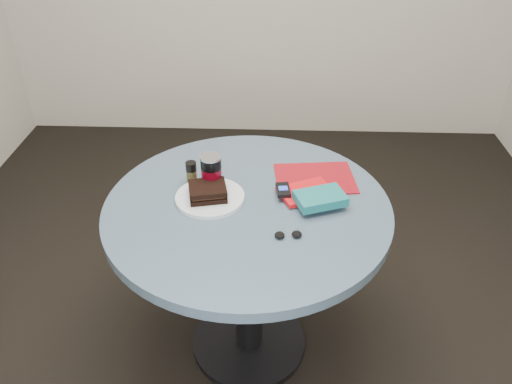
{
  "coord_description": "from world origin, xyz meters",
  "views": [
    {
      "loc": [
        0.08,
        -1.4,
        1.77
      ],
      "look_at": [
        0.03,
        0.0,
        0.8
      ],
      "focal_mm": 35.0,
      "sensor_mm": 36.0,
      "label": 1
    }
  ],
  "objects_px": {
    "magazine": "(315,178)",
    "mp3_player": "(283,190)",
    "pepper_grinder": "(192,173)",
    "novel": "(320,198)",
    "sandwich": "(208,191)",
    "soda_can": "(211,173)",
    "red_book": "(306,192)",
    "table": "(248,240)",
    "headphones": "(288,235)",
    "plate": "(210,198)"
  },
  "relations": [
    {
      "from": "sandwich",
      "to": "mp3_player",
      "type": "xyz_separation_m",
      "value": [
        0.26,
        0.03,
        -0.01
      ]
    },
    {
      "from": "red_book",
      "to": "mp3_player",
      "type": "distance_m",
      "value": 0.08
    },
    {
      "from": "plate",
      "to": "soda_can",
      "type": "relative_size",
      "value": 1.76
    },
    {
      "from": "sandwich",
      "to": "soda_can",
      "type": "relative_size",
      "value": 1.07
    },
    {
      "from": "novel",
      "to": "plate",
      "type": "bearing_deg",
      "value": 155.72
    },
    {
      "from": "plate",
      "to": "magazine",
      "type": "bearing_deg",
      "value": 21.26
    },
    {
      "from": "pepper_grinder",
      "to": "novel",
      "type": "relative_size",
      "value": 0.54
    },
    {
      "from": "sandwich",
      "to": "soda_can",
      "type": "xyz_separation_m",
      "value": [
        0.01,
        0.07,
        0.03
      ]
    },
    {
      "from": "sandwich",
      "to": "mp3_player",
      "type": "height_order",
      "value": "sandwich"
    },
    {
      "from": "pepper_grinder",
      "to": "magazine",
      "type": "relative_size",
      "value": 0.31
    },
    {
      "from": "magazine",
      "to": "novel",
      "type": "distance_m",
      "value": 0.18
    },
    {
      "from": "pepper_grinder",
      "to": "red_book",
      "type": "xyz_separation_m",
      "value": [
        0.41,
        -0.06,
        -0.03
      ]
    },
    {
      "from": "pepper_grinder",
      "to": "mp3_player",
      "type": "height_order",
      "value": "pepper_grinder"
    },
    {
      "from": "magazine",
      "to": "red_book",
      "type": "bearing_deg",
      "value": -115.87
    },
    {
      "from": "headphones",
      "to": "novel",
      "type": "bearing_deg",
      "value": 56.3
    },
    {
      "from": "table",
      "to": "mp3_player",
      "type": "height_order",
      "value": "mp3_player"
    },
    {
      "from": "plate",
      "to": "headphones",
      "type": "xyz_separation_m",
      "value": [
        0.27,
        -0.2,
        0.0
      ]
    },
    {
      "from": "soda_can",
      "to": "pepper_grinder",
      "type": "bearing_deg",
      "value": 155.32
    },
    {
      "from": "pepper_grinder",
      "to": "novel",
      "type": "bearing_deg",
      "value": -15.59
    },
    {
      "from": "table",
      "to": "soda_can",
      "type": "xyz_separation_m",
      "value": [
        -0.13,
        0.08,
        0.23
      ]
    },
    {
      "from": "mp3_player",
      "to": "headphones",
      "type": "xyz_separation_m",
      "value": [
        0.02,
        -0.23,
        -0.02
      ]
    },
    {
      "from": "sandwich",
      "to": "pepper_grinder",
      "type": "relative_size",
      "value": 1.63
    },
    {
      "from": "pepper_grinder",
      "to": "headphones",
      "type": "xyz_separation_m",
      "value": [
        0.35,
        -0.29,
        -0.04
      ]
    },
    {
      "from": "plate",
      "to": "pepper_grinder",
      "type": "relative_size",
      "value": 2.69
    },
    {
      "from": "magazine",
      "to": "headphones",
      "type": "bearing_deg",
      "value": -112.74
    },
    {
      "from": "magazine",
      "to": "mp3_player",
      "type": "distance_m",
      "value": 0.17
    },
    {
      "from": "soda_can",
      "to": "red_book",
      "type": "relative_size",
      "value": 0.75
    },
    {
      "from": "pepper_grinder",
      "to": "mp3_player",
      "type": "xyz_separation_m",
      "value": [
        0.33,
        -0.07,
        -0.02
      ]
    },
    {
      "from": "sandwich",
      "to": "magazine",
      "type": "bearing_deg",
      "value": 21.66
    },
    {
      "from": "magazine",
      "to": "sandwich",
      "type": "bearing_deg",
      "value": -164.09
    },
    {
      "from": "pepper_grinder",
      "to": "magazine",
      "type": "distance_m",
      "value": 0.46
    },
    {
      "from": "headphones",
      "to": "plate",
      "type": "bearing_deg",
      "value": 144.24
    },
    {
      "from": "table",
      "to": "headphones",
      "type": "height_order",
      "value": "headphones"
    },
    {
      "from": "novel",
      "to": "magazine",
      "type": "bearing_deg",
      "value": 72.15
    },
    {
      "from": "table",
      "to": "novel",
      "type": "distance_m",
      "value": 0.32
    },
    {
      "from": "plate",
      "to": "headphones",
      "type": "relative_size",
      "value": 2.66
    },
    {
      "from": "soda_can",
      "to": "headphones",
      "type": "xyz_separation_m",
      "value": [
        0.27,
        -0.26,
        -0.06
      ]
    },
    {
      "from": "soda_can",
      "to": "plate",
      "type": "bearing_deg",
      "value": -91.38
    },
    {
      "from": "sandwich",
      "to": "pepper_grinder",
      "type": "distance_m",
      "value": 0.13
    },
    {
      "from": "mp3_player",
      "to": "magazine",
      "type": "bearing_deg",
      "value": 44.27
    },
    {
      "from": "table",
      "to": "red_book",
      "type": "distance_m",
      "value": 0.28
    },
    {
      "from": "plate",
      "to": "novel",
      "type": "bearing_deg",
      "value": -4.5
    },
    {
      "from": "red_book",
      "to": "mp3_player",
      "type": "height_order",
      "value": "mp3_player"
    },
    {
      "from": "novel",
      "to": "mp3_player",
      "type": "height_order",
      "value": "novel"
    },
    {
      "from": "magazine",
      "to": "mp3_player",
      "type": "xyz_separation_m",
      "value": [
        -0.12,
        -0.12,
        0.02
      ]
    },
    {
      "from": "table",
      "to": "magazine",
      "type": "height_order",
      "value": "magazine"
    },
    {
      "from": "plate",
      "to": "sandwich",
      "type": "xyz_separation_m",
      "value": [
        -0.01,
        -0.01,
        0.03
      ]
    },
    {
      "from": "novel",
      "to": "red_book",
      "type": "bearing_deg",
      "value": 102.56
    },
    {
      "from": "magazine",
      "to": "novel",
      "type": "xyz_separation_m",
      "value": [
        0.01,
        -0.18,
        0.03
      ]
    },
    {
      "from": "soda_can",
      "to": "magazine",
      "type": "distance_m",
      "value": 0.39
    }
  ]
}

